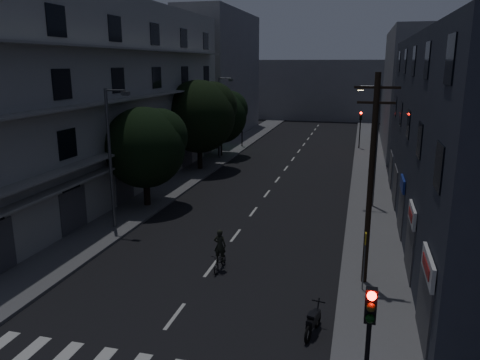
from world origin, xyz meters
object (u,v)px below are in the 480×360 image
at_px(traffic_signal_near, 369,332).
at_px(bus_stop_sign, 365,251).
at_px(cyclist, 220,256).
at_px(utility_pole, 371,177).
at_px(motorcycle, 313,322).

relative_size(traffic_signal_near, bus_stop_sign, 1.62).
relative_size(traffic_signal_near, cyclist, 2.04).
relative_size(utility_pole, bus_stop_sign, 3.56).
bearing_deg(utility_pole, cyclist, -178.64).
bearing_deg(cyclist, bus_stop_sign, -3.84).
relative_size(motorcycle, cyclist, 0.88).
xyz_separation_m(traffic_signal_near, utility_pole, (0.04, 9.02, 1.77)).
bearing_deg(traffic_signal_near, bus_stop_sign, 90.17).
height_order(traffic_signal_near, motorcycle, traffic_signal_near).
bearing_deg(motorcycle, cyclist, 149.66).
height_order(bus_stop_sign, motorcycle, bus_stop_sign).
distance_m(bus_stop_sign, cyclist, 6.65).
relative_size(utility_pole, motorcycle, 5.09).
bearing_deg(traffic_signal_near, utility_pole, 89.76).
xyz_separation_m(traffic_signal_near, bus_stop_sign, (-0.02, 8.22, -1.21)).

